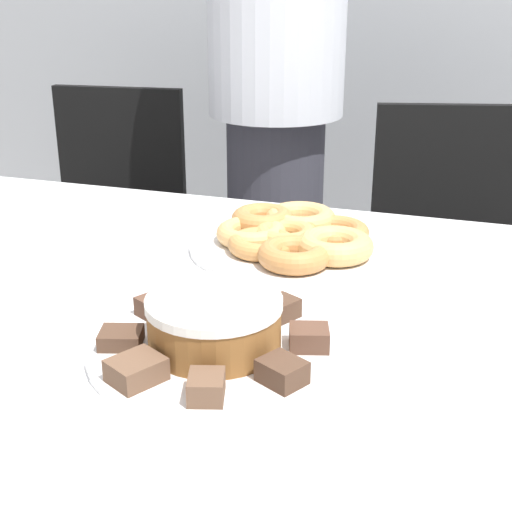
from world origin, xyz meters
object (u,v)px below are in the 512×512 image
Objects in this scene: frosted_cake at (214,322)px; plate_cake at (215,350)px; person_standing at (276,91)px; plate_donuts at (286,247)px; office_chair_left at (108,254)px; office_chair_right at (449,297)px.

plate_cake is at bearing -116.57° from frosted_cake.
plate_donuts is (0.21, -0.65, -0.17)m from person_standing.
plate_donuts is 1.97× the size of frosted_cake.
office_chair_left is at bearing 139.65° from plate_donuts.
frosted_cake reaches higher than plate_cake.
office_chair_right is 2.63× the size of plate_donuts.
frosted_cake is (0.00, 0.00, 0.04)m from plate_cake.
office_chair_left is 1.29m from frosted_cake.
plate_cake is (-0.25, -0.99, 0.32)m from office_chair_right.
plate_cake is at bearing -77.55° from person_standing.
plate_donuts is (-0.27, -0.61, 0.32)m from office_chair_right.
plate_donuts is at bearing 92.42° from plate_cake.
office_chair_left reaches higher than frosted_cake.
frosted_cake is at bearing -77.55° from person_standing.
plate_donuts is (-0.02, 0.39, 0.00)m from plate_cake.
office_chair_left is at bearing 165.69° from office_chair_right.
office_chair_left is at bearing 126.35° from frosted_cake.
office_chair_right is (0.99, -0.00, 0.00)m from office_chair_left.
person_standing is at bearing 102.45° from frosted_cake.
office_chair_right is 0.74m from plate_donuts.
plate_cake is 0.39m from plate_donuts.
frosted_cake is at bearing -87.58° from plate_donuts.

